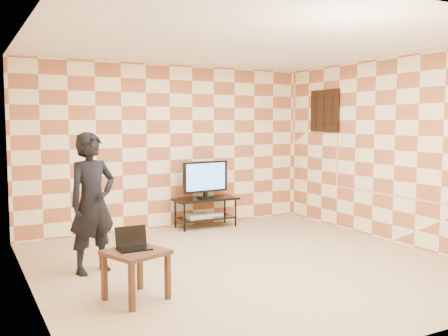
{
  "coord_description": "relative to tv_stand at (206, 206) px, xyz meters",
  "views": [
    {
      "loc": [
        -3.11,
        -5.22,
        1.76
      ],
      "look_at": [
        0.0,
        0.6,
        1.15
      ],
      "focal_mm": 40.0,
      "sensor_mm": 36.0,
      "label": 1
    }
  ],
  "objects": [
    {
      "name": "wall_art",
      "position": [
        1.97,
        -0.64,
        1.58
      ],
      "size": [
        0.04,
        0.72,
        0.72
      ],
      "color": "black",
      "rests_on": "wall_right"
    },
    {
      "name": "wall_right",
      "position": [
        2.0,
        -2.19,
        0.98
      ],
      "size": [
        0.02,
        5.0,
        2.7
      ],
      "primitive_type": "cube",
      "color": "#FBEEBD",
      "rests_on": "ground"
    },
    {
      "name": "laptop",
      "position": [
        -2.11,
        -2.68,
        0.18
      ],
      "size": [
        0.32,
        0.26,
        0.21
      ],
      "color": "black",
      "rests_on": "side_table"
    },
    {
      "name": "ceiling",
      "position": [
        -0.5,
        -2.19,
        2.33
      ],
      "size": [
        5.0,
        5.0,
        0.02
      ],
      "primitive_type": "cube",
      "color": "white",
      "rests_on": "wall_back"
    },
    {
      "name": "game_console",
      "position": [
        0.21,
        0.01,
        -0.17
      ],
      "size": [
        0.23,
        0.18,
        0.05
      ],
      "primitive_type": "cube",
      "rotation": [
        0.0,
        0.0,
        -0.13
      ],
      "color": "silver",
      "rests_on": "tv_stand"
    },
    {
      "name": "wall_left",
      "position": [
        -3.0,
        -2.19,
        0.98
      ],
      "size": [
        0.02,
        5.0,
        2.7
      ],
      "primitive_type": "cube",
      "color": "#FBEEBD",
      "rests_on": "ground"
    },
    {
      "name": "wall_front",
      "position": [
        -0.5,
        -4.69,
        0.98
      ],
      "size": [
        5.0,
        0.02,
        2.7
      ],
      "primitive_type": "cube",
      "color": "#FBEEBD",
      "rests_on": "ground"
    },
    {
      "name": "dvd_player",
      "position": [
        -0.14,
        -0.01,
        -0.16
      ],
      "size": [
        0.41,
        0.29,
        0.07
      ],
      "primitive_type": "cube",
      "rotation": [
        0.0,
        0.0,
        0.0
      ],
      "color": "#B0B0B2",
      "rests_on": "tv_stand"
    },
    {
      "name": "tv",
      "position": [
        -0.0,
        -0.0,
        0.47
      ],
      "size": [
        0.84,
        0.19,
        0.61
      ],
      "color": "black",
      "rests_on": "tv_stand"
    },
    {
      "name": "side_table",
      "position": [
        -2.11,
        -2.76,
        0.04
      ],
      "size": [
        0.67,
        0.67,
        0.5
      ],
      "color": "#372318",
      "rests_on": "floor"
    },
    {
      "name": "floor",
      "position": [
        -0.5,
        -2.19,
        -0.37
      ],
      "size": [
        5.0,
        5.0,
        0.0
      ],
      "primitive_type": "plane",
      "color": "tan",
      "rests_on": "ground"
    },
    {
      "name": "wall_back",
      "position": [
        -0.5,
        0.31,
        0.98
      ],
      "size": [
        5.0,
        0.02,
        2.7
      ],
      "primitive_type": "cube",
      "color": "#FBEEBD",
      "rests_on": "ground"
    },
    {
      "name": "tv_stand",
      "position": [
        0.0,
        0.0,
        0.0
      ],
      "size": [
        1.06,
        0.48,
        0.5
      ],
      "color": "black",
      "rests_on": "floor"
    },
    {
      "name": "person",
      "position": [
        -2.26,
        -1.63,
        0.46
      ],
      "size": [
        0.7,
        0.57,
        1.64
      ],
      "primitive_type": "imported",
      "rotation": [
        0.0,
        0.0,
        0.33
      ],
      "color": "black",
      "rests_on": "floor"
    }
  ]
}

